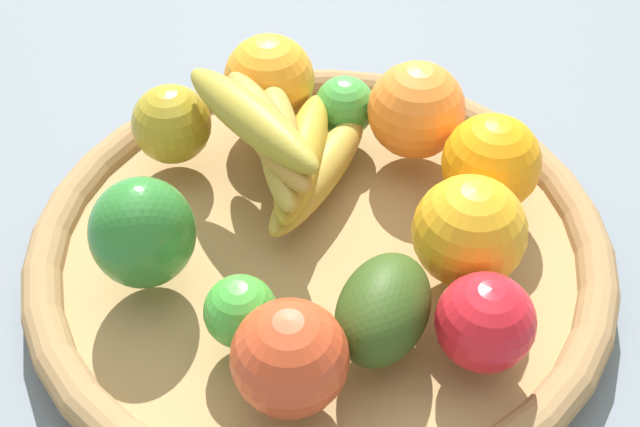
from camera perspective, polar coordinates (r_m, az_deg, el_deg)
The scene contains 14 objects.
ground_plane at distance 0.69m, azimuth -0.00°, elevation -3.73°, with size 2.40×2.40×0.00m, color slate.
basket at distance 0.67m, azimuth -0.00°, elevation -2.53°, with size 0.45×0.45×0.04m.
banana_bunch at distance 0.66m, azimuth -2.32°, elevation 4.67°, with size 0.16×0.15×0.09m.
orange_2 at distance 0.67m, azimuth 11.33°, elevation 3.33°, with size 0.08×0.08×0.08m, color orange.
avocado at distance 0.57m, azimuth 4.24°, elevation -6.36°, with size 0.09×0.06×0.06m, color #2F4918.
bell_pepper at distance 0.61m, azimuth -11.72°, elevation -1.29°, with size 0.07×0.07×0.09m, color #2E7A2F.
lime_0 at distance 0.73m, azimuth 1.65°, elevation 7.15°, with size 0.05×0.05×0.05m, color green.
orange_0 at distance 0.61m, azimuth 9.91°, elevation -1.21°, with size 0.08×0.08×0.08m, color orange.
orange_3 at distance 0.74m, azimuth -3.40°, elevation 8.89°, with size 0.08×0.08×0.08m, color orange.
apple_0 at distance 0.53m, azimuth -2.02°, elevation -9.58°, with size 0.07×0.07×0.07m, color #CA4423.
apple_1 at distance 0.56m, azimuth 10.93°, elevation -7.12°, with size 0.07×0.07×0.07m, color red.
orange_1 at distance 0.71m, azimuth 6.43°, elevation 6.86°, with size 0.08×0.08×0.08m, color orange.
apple_2 at distance 0.71m, azimuth -9.85°, elevation 5.89°, with size 0.07×0.07×0.07m, color #A68D22.
lime_1 at distance 0.57m, azimuth -5.32°, elevation -6.50°, with size 0.05×0.05×0.05m, color green.
Camera 1 is at (-0.39, 0.23, 0.51)m, focal length 48.08 mm.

